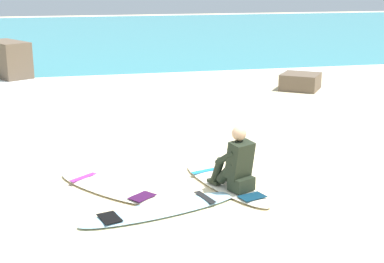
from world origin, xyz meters
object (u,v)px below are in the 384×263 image
(surfboard_spare_near, at_px, (110,188))
(surfboard_main, at_px, (226,184))
(shoreline_rock, at_px, (300,82))
(surfer_seated, at_px, (236,164))
(surfboard_spare_far, at_px, (162,209))

(surfboard_spare_near, bearing_deg, surfboard_main, -7.90)
(surfboard_spare_near, distance_m, shoreline_rock, 8.75)
(surfboard_main, height_order, shoreline_rock, shoreline_rock)
(surfer_seated, height_order, surfboard_spare_far, surfer_seated)
(surfboard_main, height_order, surfboard_spare_near, same)
(surfboard_spare_far, height_order, shoreline_rock, shoreline_rock)
(surfer_seated, relative_size, surfboard_spare_near, 0.48)
(surfboard_main, bearing_deg, surfer_seated, -76.03)
(surfer_seated, bearing_deg, surfboard_main, 103.97)
(surfboard_main, distance_m, surfer_seated, 0.49)
(shoreline_rock, bearing_deg, surfboard_main, -121.84)
(surfboard_main, height_order, surfer_seated, surfer_seated)
(shoreline_rock, bearing_deg, surfboard_spare_near, -132.29)
(surfboard_spare_near, bearing_deg, shoreline_rock, 47.71)
(surfboard_main, relative_size, surfboard_spare_near, 1.10)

